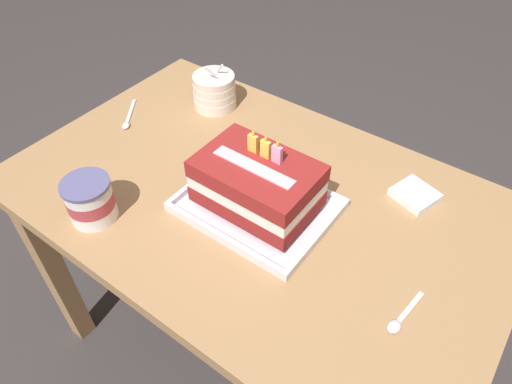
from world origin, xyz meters
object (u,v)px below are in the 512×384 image
Objects in this scene: ice_cream_tub at (90,200)px; napkin_pile at (415,195)px; foil_tray at (257,206)px; birthday_cake at (257,183)px; serving_spoon_by_bowls at (398,322)px; serving_spoon_near_tray at (127,121)px; bowl_stack at (214,91)px.

ice_cream_tub reaches higher than napkin_pile.
foil_tray is 3.12× the size of ice_cream_tub.
ice_cream_tub is at bearing -139.12° from napkin_pile.
birthday_cake is at bearing -138.23° from napkin_pile.
ice_cream_tub is 0.70m from serving_spoon_by_bowls.
birthday_cake reaches higher than napkin_pile.
birthday_cake reaches higher than serving_spoon_near_tray.
foil_tray is 0.45m from bowl_stack.
foil_tray is 0.40m from serving_spoon_by_bowls.
ice_cream_tub is at bearing -140.04° from foil_tray.
serving_spoon_by_bowls is (0.39, -0.08, -0.08)m from birthday_cake.
serving_spoon_near_tray is 1.09× the size of serving_spoon_by_bowls.
birthday_cake is 0.41m from serving_spoon_by_bowls.
bowl_stack is (-0.36, 0.27, -0.03)m from birthday_cake.
birthday_cake reaches higher than bowl_stack.
napkin_pile is at bearing -1.70° from bowl_stack.
ice_cream_tub is 0.95× the size of napkin_pile.
birthday_cake is 1.98× the size of serving_spoon_near_tray.
ice_cream_tub is 0.37m from serving_spoon_near_tray.
serving_spoon_by_bowls is at bearing -72.34° from napkin_pile.
ice_cream_tub is at bearing -140.02° from birthday_cake.
birthday_cake is 2.29× the size of napkin_pile.
foil_tray is 2.96× the size of napkin_pile.
birthday_cake reaches higher than ice_cream_tub.
foil_tray is at bearing -90.00° from birthday_cake.
serving_spoon_by_bowls is 0.36m from napkin_pile.
ice_cream_tub is 0.76m from napkin_pile.
birthday_cake is 0.45m from bowl_stack.
ice_cream_tub is at bearing -82.48° from bowl_stack.
serving_spoon_near_tray is at bearing -124.58° from bowl_stack.
bowl_stack is at bearing 142.55° from birthday_cake.
serving_spoon_by_bowls is (0.75, -0.36, -0.04)m from bowl_stack.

